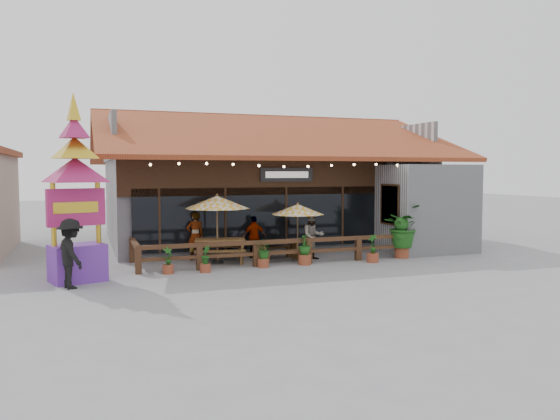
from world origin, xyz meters
name	(u,v)px	position (x,y,z in m)	size (l,w,h in m)	color
ground	(316,261)	(0.00, 0.00, 0.00)	(100.00, 100.00, 0.00)	gray
restaurant_building	(267,195)	(0.26, 6.61, 2.21)	(15.50, 14.73, 6.09)	#B4B5BA
patio_railing	(261,248)	(-2.25, -0.27, 0.61)	(10.00, 2.60, 0.92)	#4D2D1B
umbrella_left	(217,203)	(-3.58, 0.77, 2.20)	(3.13, 3.13, 2.53)	brown
umbrella_right	(298,210)	(-0.50, 0.60, 1.88)	(2.55, 2.55, 2.16)	brown
picnic_table_left	(220,246)	(-3.47, 0.82, 0.59)	(2.11, 1.93, 0.87)	brown
picnic_table_right	(278,247)	(-1.28, 0.60, 0.48)	(1.52, 1.32, 0.71)	brown
thai_sign_tower	(75,175)	(-8.34, -1.13, 3.22)	(2.83, 2.83, 6.09)	#622A9C
tropical_plant	(402,227)	(3.39, -0.50, 1.18)	(1.97, 1.97, 2.06)	brown
diner_a	(195,236)	(-4.21, 1.70, 0.91)	(0.67, 0.44, 1.83)	#341D10
diner_b	(313,236)	(-0.03, 0.24, 0.90)	(0.88, 0.68, 1.80)	#341D10
diner_c	(254,237)	(-1.95, 1.48, 0.81)	(0.95, 0.39, 1.61)	#341D10
pedestrian	(71,254)	(-8.50, -2.11, 1.00)	(1.29, 0.74, 1.99)	black
planter_a	(168,262)	(-5.59, -0.78, 0.37)	(0.36, 0.36, 0.88)	brown
planter_b	(205,260)	(-4.40, -0.97, 0.40)	(0.36, 0.38, 0.88)	brown
planter_c	(263,252)	(-2.31, -0.72, 0.53)	(0.62, 0.55, 0.94)	brown
planter_d	(305,250)	(-0.75, -0.70, 0.53)	(0.59, 0.59, 1.11)	brown
planter_e	(373,250)	(1.80, -1.07, 0.44)	(0.43, 0.43, 1.04)	brown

